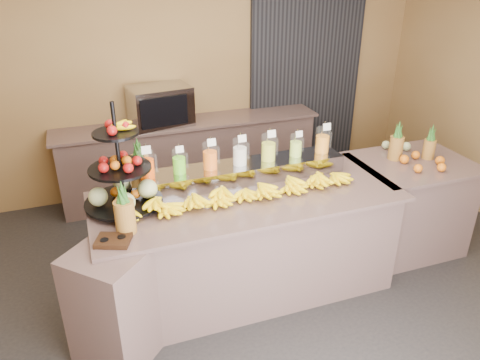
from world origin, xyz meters
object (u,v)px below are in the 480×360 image
pitcher_tray (240,172)px  fruit_stand (127,181)px  condiment_caddy (113,241)px  right_fruit_pile (417,156)px  oven_warmer (160,106)px  banana_heap (242,190)px

pitcher_tray → fruit_stand: bearing=-171.7°
fruit_stand → pitcher_tray: bearing=9.7°
pitcher_tray → fruit_stand: 0.98m
fruit_stand → condiment_caddy: 0.55m
right_fruit_pile → oven_warmer: bearing=137.2°
pitcher_tray → banana_heap: size_ratio=0.94×
fruit_stand → right_fruit_pile: size_ratio=1.97×
banana_heap → condiment_caddy: (-1.04, -0.31, -0.05)m
oven_warmer → fruit_stand: bearing=-116.1°
banana_heap → right_fruit_pile: right_fruit_pile is taller
pitcher_tray → condiment_caddy: size_ratio=8.15×
pitcher_tray → condiment_caddy: 1.29m
pitcher_tray → banana_heap: bearing=-106.6°
banana_heap → right_fruit_pile: bearing=3.5°
pitcher_tray → condiment_caddy: bearing=-151.2°
banana_heap → oven_warmer: bearing=97.4°
fruit_stand → banana_heap: bearing=-9.7°
pitcher_tray → fruit_stand: fruit_stand is taller
right_fruit_pile → condiment_caddy: bearing=-171.5°
fruit_stand → condiment_caddy: (-0.17, -0.48, -0.20)m
condiment_caddy → oven_warmer: (0.78, 2.29, 0.20)m
banana_heap → oven_warmer: (-0.26, 1.98, 0.15)m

